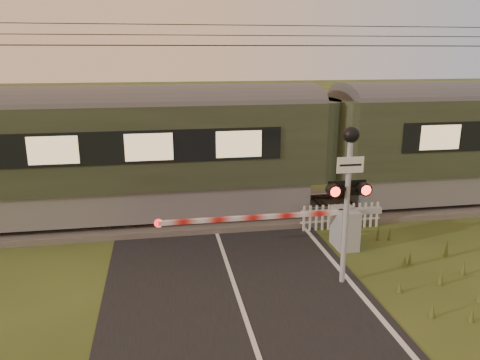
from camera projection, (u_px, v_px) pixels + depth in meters
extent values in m
plane|color=#324018|center=(247.00, 322.00, 9.52)|extent=(160.00, 160.00, 0.00)
cube|color=black|center=(247.00, 322.00, 9.52)|extent=(6.00, 140.00, 0.02)
cube|color=#47423D|center=(211.00, 214.00, 15.68)|extent=(140.00, 3.40, 0.24)
cube|color=slate|center=(213.00, 216.00, 14.94)|extent=(140.00, 0.08, 0.14)
cube|color=slate|center=(208.00, 202.00, 16.31)|extent=(140.00, 0.08, 0.14)
cube|color=#2D2116|center=(211.00, 210.00, 15.64)|extent=(0.24, 2.20, 0.06)
cylinder|color=black|center=(209.00, 45.00, 13.95)|extent=(120.00, 0.02, 0.02)
cylinder|color=black|center=(207.00, 46.00, 14.52)|extent=(120.00, 0.02, 0.02)
cylinder|color=black|center=(207.00, 25.00, 14.08)|extent=(120.00, 0.02, 0.02)
cylinder|color=black|center=(207.00, 35.00, 14.15)|extent=(120.00, 0.02, 0.02)
cube|color=gray|center=(345.00, 228.00, 13.04)|extent=(0.56, 0.87, 1.12)
cylinder|color=gray|center=(340.00, 228.00, 13.02)|extent=(0.12, 0.12, 1.12)
cube|color=gray|center=(365.00, 211.00, 13.01)|extent=(0.92, 0.16, 0.16)
cube|color=red|center=(253.00, 218.00, 12.48)|extent=(4.97, 0.11, 0.11)
cylinder|color=red|center=(158.00, 223.00, 12.06)|extent=(0.22, 0.04, 0.22)
cylinder|color=gray|center=(346.00, 215.00, 10.73)|extent=(0.12, 0.12, 3.40)
cube|color=white|center=(350.00, 165.00, 10.36)|extent=(0.62, 0.03, 0.36)
sphere|color=black|center=(351.00, 135.00, 10.24)|extent=(0.36, 0.36, 0.36)
cube|color=black|center=(348.00, 189.00, 10.56)|extent=(0.85, 0.07, 0.07)
cylinder|color=#FF140C|center=(335.00, 192.00, 10.33)|extent=(0.23, 0.02, 0.23)
cylinder|color=#FF140C|center=(366.00, 190.00, 10.45)|extent=(0.23, 0.02, 0.23)
cube|color=black|center=(347.00, 188.00, 10.61)|extent=(0.91, 0.02, 0.36)
cube|color=silver|center=(340.00, 220.00, 14.48)|extent=(2.58, 0.04, 0.05)
cube|color=silver|center=(341.00, 209.00, 14.39)|extent=(2.58, 0.04, 0.05)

